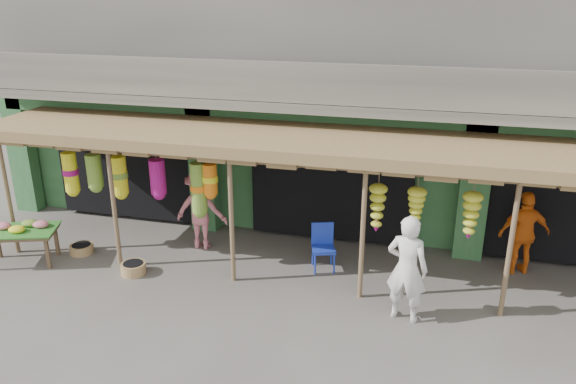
% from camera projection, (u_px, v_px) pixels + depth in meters
% --- Properties ---
extents(ground, '(80.00, 80.00, 0.00)m').
position_uv_depth(ground, '(310.00, 285.00, 10.95)').
color(ground, '#514C47').
rests_on(ground, ground).
extents(building, '(16.40, 6.80, 7.00)m').
position_uv_depth(building, '(353.00, 74.00, 14.20)').
color(building, gray).
rests_on(building, ground).
extents(awning, '(14.00, 2.70, 2.79)m').
position_uv_depth(awning, '(312.00, 146.00, 10.82)').
color(awning, brown).
rests_on(awning, ground).
extents(flower_table, '(1.67, 1.30, 0.88)m').
position_uv_depth(flower_table, '(20.00, 231.00, 11.61)').
color(flower_table, brown).
rests_on(flower_table, ground).
extents(blue_chair, '(0.58, 0.59, 0.96)m').
position_uv_depth(blue_chair, '(323.00, 244.00, 11.45)').
color(blue_chair, '#1B33B0').
rests_on(blue_chair, ground).
extents(basket_left, '(0.67, 0.67, 0.23)m').
position_uv_depth(basket_left, '(19.00, 232.00, 12.99)').
color(basket_left, '#9C7147').
rests_on(basket_left, ground).
extents(basket_mid, '(0.61, 0.61, 0.19)m').
position_uv_depth(basket_mid, '(82.00, 249.00, 12.22)').
color(basket_mid, olive).
rests_on(basket_mid, ground).
extents(basket_right, '(0.52, 0.52, 0.23)m').
position_uv_depth(basket_right, '(133.00, 268.00, 11.34)').
color(basket_right, '#A8814E').
rests_on(basket_right, ground).
extents(person_front, '(0.80, 0.62, 1.94)m').
position_uv_depth(person_front, '(407.00, 269.00, 9.53)').
color(person_front, silver).
rests_on(person_front, ground).
extents(person_vendor, '(1.10, 0.70, 1.73)m').
position_uv_depth(person_vendor, '(524.00, 233.00, 11.14)').
color(person_vendor, orange).
rests_on(person_vendor, ground).
extents(person_shopper, '(1.19, 0.70, 1.80)m').
position_uv_depth(person_shopper, '(201.00, 209.00, 12.24)').
color(person_shopper, '#CB6B77').
rests_on(person_shopper, ground).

